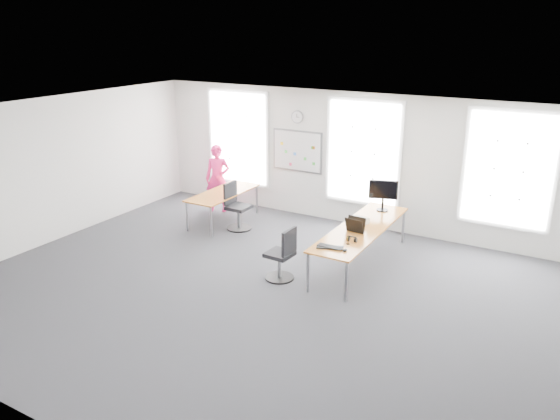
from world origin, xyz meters
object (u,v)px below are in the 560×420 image
Objects in this scene: chair_right at (282,257)px; keyboard at (330,247)px; monitor at (383,193)px; desk_left at (223,195)px; chair_left at (236,209)px; person at (218,179)px; desk_right at (361,230)px; headphones at (352,239)px.

keyboard is at bearing 100.02° from chair_right.
desk_left is at bearing 168.15° from monitor.
chair_left is 1.39m from person.
person reaches higher than desk_right.
headphones is (4.34, -1.99, -0.02)m from person.
keyboard is 2.34m from monitor.
chair_right is 0.60× the size of person.
person is at bearing 159.38° from monitor.
monitor is at bearing 68.08° from keyboard.
chair_right is at bearing 167.28° from keyboard.
headphones is at bearing -20.47° from desk_left.
chair_right is 2.70m from monitor.
desk_right is at bearing -39.26° from person.
person is at bearing 134.34° from desk_left.
chair_right is at bearing -127.06° from desk_right.
person reaches higher than monitor.
desk_right reaches higher than desk_left.
chair_left reaches higher than desk_right.
headphones is (3.26, -1.19, 0.34)m from chair_left.
keyboard reaches higher than desk_left.
desk_right is 1.21m from monitor.
chair_left is (-3.15, 0.46, -0.24)m from desk_right.
keyboard is at bearing -27.49° from desk_left.
person is 4.80m from keyboard.
desk_left is 3.34m from chair_right.
person is 4.24m from monitor.
headphones is at bearing -105.37° from monitor.
person reaches higher than keyboard.
chair_right reaches higher than desk_left.
headphones is at bearing -47.36° from person.
desk_right is 4.41m from person.
keyboard is at bearing -53.26° from person.
chair_left reaches higher than keyboard.
monitor is (0.97, 2.41, 0.71)m from chair_right.
person is at bearing 152.78° from headphones.
headphones is (1.08, 0.55, 0.37)m from chair_right.
monitor reaches higher than desk_right.
chair_right is at bearing -128.19° from chair_left.
monitor is (-0.00, 1.13, 0.44)m from desk_right.
monitor is at bearing -77.48° from chair_left.
chair_right is 2.16× the size of keyboard.
monitor is (3.15, 0.67, 0.68)m from chair_left.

